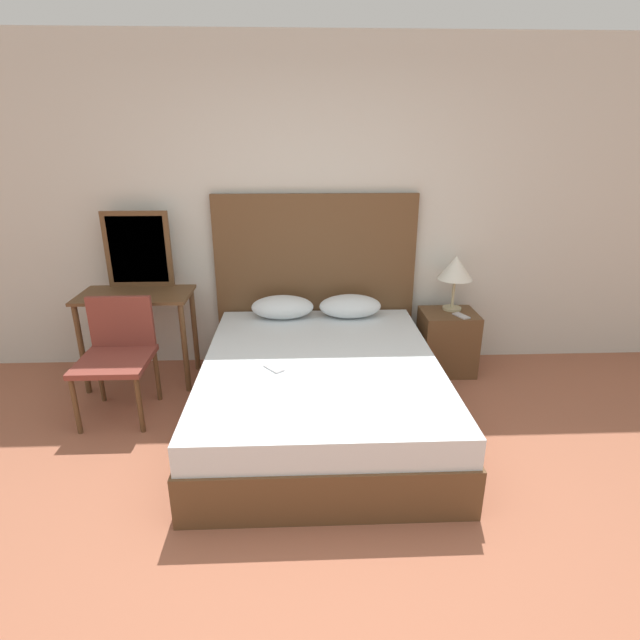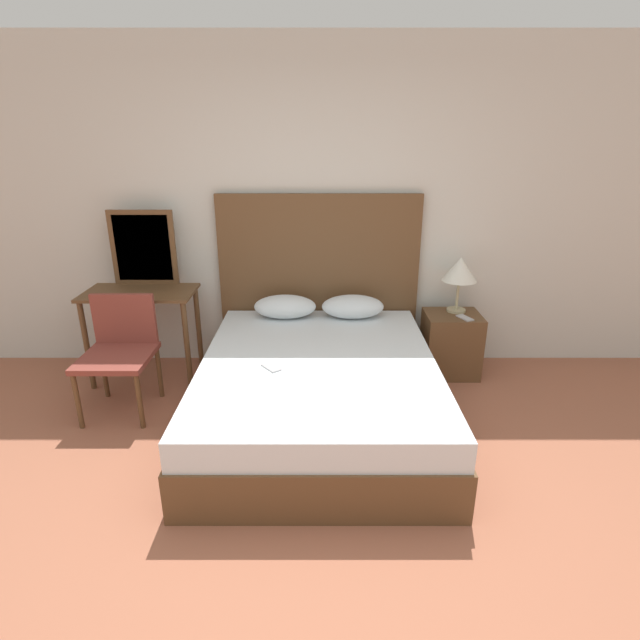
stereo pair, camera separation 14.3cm
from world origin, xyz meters
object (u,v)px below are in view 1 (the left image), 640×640
at_px(bed, 321,391).
at_px(chair, 117,349).
at_px(phone_on_bed, 274,368).
at_px(vanity_desk, 137,311).
at_px(nightstand, 447,342).
at_px(phone_on_nightstand, 461,316).
at_px(table_lamp, 456,269).

height_order(bed, chair, chair).
relative_size(phone_on_bed, vanity_desk, 0.18).
xyz_separation_m(nightstand, phone_on_nightstand, (0.07, -0.10, 0.28)).
bearing_deg(chair, table_lamp, 13.64).
relative_size(nightstand, table_lamp, 1.15).
bearing_deg(phone_on_bed, bed, 23.97).
height_order(phone_on_bed, chair, chair).
xyz_separation_m(phone_on_bed, phone_on_nightstand, (1.51, 0.84, 0.04)).
relative_size(phone_on_bed, chair, 0.19).
bearing_deg(chair, phone_on_nightstand, 9.86).
distance_m(nightstand, vanity_desk, 2.60).
bearing_deg(chair, phone_on_bed, -18.21).
distance_m(bed, chair, 1.50).
bearing_deg(vanity_desk, nightstand, 1.83).
relative_size(table_lamp, vanity_desk, 0.53).
height_order(phone_on_nightstand, vanity_desk, vanity_desk).
xyz_separation_m(phone_on_nightstand, chair, (-2.66, -0.46, -0.05)).
relative_size(bed, vanity_desk, 2.34).
bearing_deg(phone_on_nightstand, phone_on_bed, -150.94).
bearing_deg(vanity_desk, table_lamp, 3.51).
xyz_separation_m(table_lamp, vanity_desk, (-2.62, -0.16, -0.28)).
relative_size(bed, table_lamp, 4.41).
relative_size(phone_on_nightstand, chair, 0.19).
height_order(phone_on_nightstand, chair, chair).
relative_size(phone_on_bed, table_lamp, 0.34).
height_order(bed, phone_on_nightstand, phone_on_nightstand).
bearing_deg(bed, vanity_desk, 153.72).
xyz_separation_m(phone_on_bed, table_lamp, (1.48, 1.02, 0.39)).
bearing_deg(bed, table_lamp, 36.87).
xyz_separation_m(bed, nightstand, (1.13, 0.80, 0.02)).
bearing_deg(phone_on_bed, vanity_desk, 142.95).
bearing_deg(nightstand, vanity_desk, -178.17).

